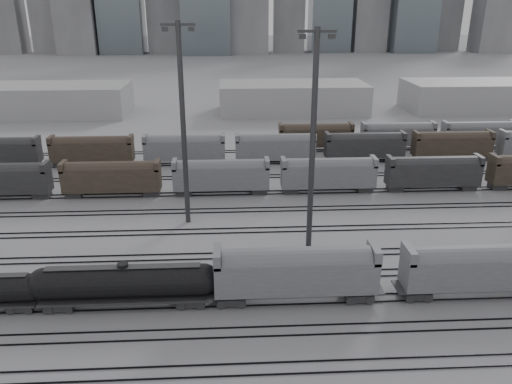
{
  "coord_description": "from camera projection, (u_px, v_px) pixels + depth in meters",
  "views": [
    {
      "loc": [
        -7.54,
        -42.31,
        28.39
      ],
      "look_at": [
        -4.06,
        21.96,
        4.0
      ],
      "focal_mm": 35.0,
      "sensor_mm": 36.0,
      "label": 1
    }
  ],
  "objects": [
    {
      "name": "ground",
      "position": [
        308.0,
        306.0,
        49.95
      ],
      "size": [
        900.0,
        900.0,
        0.0
      ],
      "primitive_type": "plane",
      "color": "#A2A2A7",
      "rests_on": "ground"
    },
    {
      "name": "tracks",
      "position": [
        288.0,
        231.0,
        66.26
      ],
      "size": [
        220.0,
        71.5,
        0.16
      ],
      "color": "black",
      "rests_on": "ground"
    },
    {
      "name": "tank_car_b",
      "position": [
        125.0,
        283.0,
        49.02
      ],
      "size": [
        18.61,
        3.1,
        4.6
      ],
      "color": "#252528",
      "rests_on": "ground"
    },
    {
      "name": "hopper_car_a",
      "position": [
        296.0,
        270.0,
        49.54
      ],
      "size": [
        16.3,
        3.24,
        5.83
      ],
      "color": "#252528",
      "rests_on": "ground"
    },
    {
      "name": "hopper_car_b",
      "position": [
        479.0,
        266.0,
        50.54
      ],
      "size": [
        15.59,
        3.1,
        5.57
      ],
      "color": "#252528",
      "rests_on": "ground"
    },
    {
      "name": "light_mast_b",
      "position": [
        183.0,
        122.0,
        64.28
      ],
      "size": [
        4.25,
        0.68,
        26.54
      ],
      "color": "#363639",
      "rests_on": "ground"
    },
    {
      "name": "light_mast_c",
      "position": [
        313.0,
        140.0,
        56.62
      ],
      "size": [
        4.19,
        0.67,
        26.18
      ],
      "color": "#363639",
      "rests_on": "ground"
    },
    {
      "name": "bg_string_near",
      "position": [
        328.0,
        175.0,
        79.24
      ],
      "size": [
        151.0,
        3.0,
        5.6
      ],
      "color": "slate",
      "rests_on": "ground"
    },
    {
      "name": "bg_string_mid",
      "position": [
        364.0,
        147.0,
        94.68
      ],
      "size": [
        151.0,
        3.0,
        5.6
      ],
      "color": "#252528",
      "rests_on": "ground"
    },
    {
      "name": "bg_string_far",
      "position": [
        438.0,
        136.0,
        103.04
      ],
      "size": [
        66.0,
        3.0,
        5.6
      ],
      "color": "#47392C",
      "rests_on": "ground"
    },
    {
      "name": "warehouse_left",
      "position": [
        34.0,
        100.0,
        134.21
      ],
      "size": [
        50.0,
        18.0,
        8.0
      ],
      "primitive_type": "cube",
      "color": "#A5A5A7",
      "rests_on": "ground"
    },
    {
      "name": "warehouse_mid",
      "position": [
        292.0,
        98.0,
        137.74
      ],
      "size": [
        40.0,
        18.0,
        8.0
      ],
      "primitive_type": "cube",
      "color": "#A5A5A7",
      "rests_on": "ground"
    },
    {
      "name": "warehouse_right",
      "position": [
        469.0,
        96.0,
        140.27
      ],
      "size": [
        35.0,
        18.0,
        8.0
      ],
      "primitive_type": "cube",
      "color": "#A5A5A7",
      "rests_on": "ground"
    }
  ]
}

